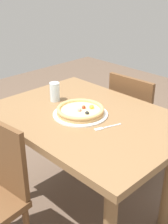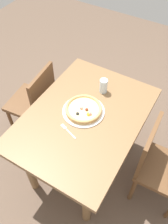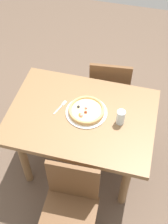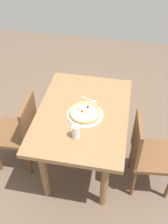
{
  "view_description": "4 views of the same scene",
  "coord_description": "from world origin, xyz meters",
  "px_view_note": "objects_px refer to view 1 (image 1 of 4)",
  "views": [
    {
      "loc": [
        -1.13,
        1.13,
        1.55
      ],
      "look_at": [
        0.02,
        0.01,
        0.79
      ],
      "focal_mm": 47.2,
      "sensor_mm": 36.0,
      "label": 1
    },
    {
      "loc": [
        -1.0,
        -0.59,
        2.2
      ],
      "look_at": [
        0.02,
        0.01,
        0.79
      ],
      "focal_mm": 38.18,
      "sensor_mm": 36.0,
      "label": 2
    },
    {
      "loc": [
        0.39,
        -1.45,
        2.61
      ],
      "look_at": [
        0.02,
        0.01,
        0.79
      ],
      "focal_mm": 47.9,
      "sensor_mm": 36.0,
      "label": 3
    },
    {
      "loc": [
        1.72,
        0.34,
        2.39
      ],
      "look_at": [
        0.02,
        0.01,
        0.79
      ],
      "focal_mm": 41.24,
      "sensor_mm": 36.0,
      "label": 4
    }
  ],
  "objects_px": {
    "plate": "(80,114)",
    "drinking_glass": "(54,92)",
    "pizza": "(81,110)",
    "fork": "(106,127)",
    "chair_near": "(137,121)",
    "dining_table": "(88,132)"
  },
  "relations": [
    {
      "from": "drinking_glass",
      "to": "pizza",
      "type": "bearing_deg",
      "value": 174.93
    },
    {
      "from": "plate",
      "to": "drinking_glass",
      "type": "distance_m",
      "value": 0.28
    },
    {
      "from": "plate",
      "to": "dining_table",
      "type": "bearing_deg",
      "value": -139.82
    },
    {
      "from": "dining_table",
      "to": "fork",
      "type": "xyz_separation_m",
      "value": [
        -0.18,
        0.04,
        0.12
      ]
    },
    {
      "from": "dining_table",
      "to": "pizza",
      "type": "xyz_separation_m",
      "value": [
        0.03,
        0.03,
        0.15
      ]
    },
    {
      "from": "pizza",
      "to": "fork",
      "type": "xyz_separation_m",
      "value": [
        -0.22,
        0.01,
        -0.03
      ]
    },
    {
      "from": "chair_near",
      "to": "pizza",
      "type": "distance_m",
      "value": 0.74
    },
    {
      "from": "chair_near",
      "to": "pizza",
      "type": "height_order",
      "value": "chair_near"
    },
    {
      "from": "chair_near",
      "to": "drinking_glass",
      "type": "distance_m",
      "value": 0.77
    },
    {
      "from": "fork",
      "to": "plate",
      "type": "bearing_deg",
      "value": -74.01
    },
    {
      "from": "dining_table",
      "to": "plate",
      "type": "relative_size",
      "value": 3.52
    },
    {
      "from": "plate",
      "to": "drinking_glass",
      "type": "bearing_deg",
      "value": -5.24
    },
    {
      "from": "chair_near",
      "to": "fork",
      "type": "bearing_deg",
      "value": -71.15
    },
    {
      "from": "chair_near",
      "to": "drinking_glass",
      "type": "bearing_deg",
      "value": -112.13
    },
    {
      "from": "chair_near",
      "to": "drinking_glass",
      "type": "height_order",
      "value": "drinking_glass"
    },
    {
      "from": "dining_table",
      "to": "fork",
      "type": "bearing_deg",
      "value": 167.43
    },
    {
      "from": "dining_table",
      "to": "chair_near",
      "type": "bearing_deg",
      "value": -82.99
    },
    {
      "from": "dining_table",
      "to": "pizza",
      "type": "relative_size",
      "value": 4.06
    },
    {
      "from": "fork",
      "to": "drinking_glass",
      "type": "bearing_deg",
      "value": -75.13
    },
    {
      "from": "dining_table",
      "to": "pizza",
      "type": "bearing_deg",
      "value": 39.88
    },
    {
      "from": "pizza",
      "to": "drinking_glass",
      "type": "distance_m",
      "value": 0.28
    },
    {
      "from": "plate",
      "to": "pizza",
      "type": "relative_size",
      "value": 1.15
    }
  ]
}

